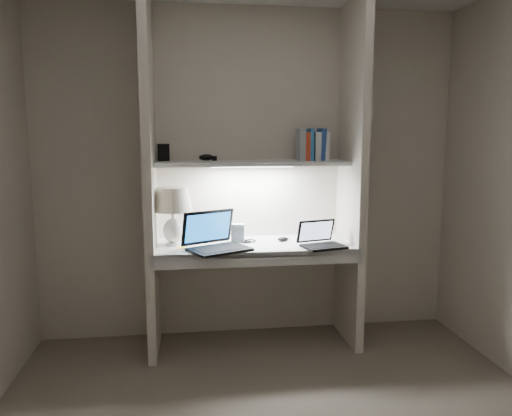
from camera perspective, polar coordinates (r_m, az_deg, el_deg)
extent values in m
cube|color=beige|center=(3.85, -0.80, 3.82)|extent=(3.20, 0.01, 2.50)
cube|color=beige|center=(3.56, -12.03, 3.24)|extent=(0.06, 0.55, 2.50)
cube|color=beige|center=(3.74, 10.91, 3.53)|extent=(0.06, 0.55, 2.50)
cube|color=white|center=(3.65, -0.26, -4.37)|extent=(1.40, 0.55, 0.04)
cube|color=silver|center=(3.41, 0.31, -5.84)|extent=(1.46, 0.03, 0.10)
cube|color=silver|center=(3.66, -0.46, 5.15)|extent=(1.40, 0.36, 0.03)
cube|color=white|center=(3.66, -0.46, 4.81)|extent=(0.60, 0.04, 0.02)
cylinder|color=white|center=(3.65, -9.42, -4.02)|extent=(0.10, 0.10, 0.02)
ellipsoid|color=white|center=(3.63, -9.46, -2.56)|extent=(0.14, 0.14, 0.18)
cylinder|color=white|center=(3.62, -9.50, -0.93)|extent=(0.02, 0.02, 0.08)
sphere|color=#FFD899|center=(3.60, -9.53, 0.26)|extent=(0.04, 0.04, 0.04)
cube|color=black|center=(3.43, -4.19, -4.75)|extent=(0.47, 0.42, 0.02)
cube|color=black|center=(3.43, -4.19, -4.60)|extent=(0.38, 0.32, 0.00)
cube|color=black|center=(3.55, -5.55, -2.18)|extent=(0.38, 0.24, 0.25)
cube|color=blue|center=(3.54, -5.49, -2.20)|extent=(0.33, 0.20, 0.20)
cube|color=black|center=(3.54, 7.76, -4.38)|extent=(0.33, 0.26, 0.02)
cube|color=black|center=(3.54, 7.77, -4.24)|extent=(0.27, 0.19, 0.00)
cube|color=black|center=(3.63, 6.83, -2.60)|extent=(0.29, 0.13, 0.17)
cube|color=silver|center=(3.62, 6.88, -2.62)|extent=(0.25, 0.10, 0.13)
cube|color=silver|center=(3.70, -2.07, -2.85)|extent=(0.11, 0.08, 0.13)
ellipsoid|color=black|center=(3.73, 3.11, -3.57)|extent=(0.09, 0.07, 0.03)
torus|color=black|center=(3.71, -0.73, -3.78)|extent=(0.13, 0.13, 0.01)
cube|color=yellow|center=(3.55, -8.55, -4.50)|extent=(0.08, 0.08, 0.00)
cube|color=white|center=(3.80, 7.89, 7.00)|extent=(0.03, 0.16, 0.21)
cube|color=navy|center=(3.79, 7.44, 7.21)|extent=(0.04, 0.16, 0.24)
cube|color=beige|center=(3.78, 6.87, 7.02)|extent=(0.04, 0.16, 0.21)
cube|color=teal|center=(3.77, 6.17, 7.22)|extent=(0.03, 0.16, 0.24)
cube|color=red|center=(3.76, 5.71, 7.03)|extent=(0.03, 0.16, 0.21)
cube|color=#9FA0A3|center=(3.75, 5.13, 7.23)|extent=(0.04, 0.16, 0.24)
cube|color=black|center=(3.73, -10.52, 6.26)|extent=(0.09, 0.07, 0.12)
ellipsoid|color=black|center=(3.72, -5.71, 5.78)|extent=(0.13, 0.11, 0.05)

